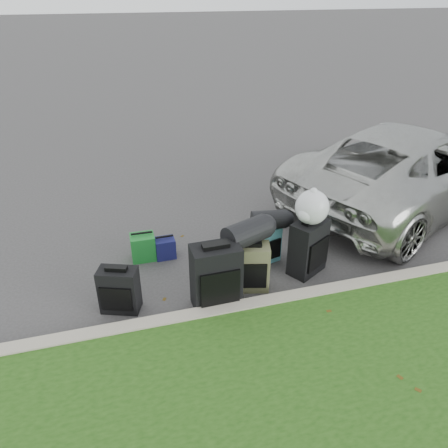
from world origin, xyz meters
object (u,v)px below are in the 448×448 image
object	(u,v)px
suv	(411,166)
suitcase_teal	(266,244)
suitcase_large_black_right	(308,247)
suitcase_olive	(251,267)
suitcase_small_black	(119,290)
tote_navy	(165,248)
tote_green	(143,247)
suitcase_large_black_left	(216,277)

from	to	relation	value
suv	suitcase_teal	xyz separation A→B (m)	(-3.00, -1.07, -0.42)
suv	suitcase_large_black_right	bearing A→B (deg)	96.77
suitcase_olive	suitcase_small_black	bearing A→B (deg)	-165.39
suitcase_large_black_right	suitcase_teal	bearing A→B (deg)	107.98
suv	tote_navy	distance (m)	4.40
suitcase_olive	tote_green	size ratio (longest dim) A/B	1.67
suitcase_teal	suitcase_large_black_right	world-z (taller)	suitcase_large_black_right
suv	suitcase_large_black_right	distance (m)	2.97
suitcase_small_black	suv	bearing A→B (deg)	38.40
tote_navy	suitcase_large_black_left	bearing A→B (deg)	-71.79
suitcase_small_black	tote_green	xyz separation A→B (m)	(0.39, 1.02, -0.09)
suitcase_olive	suitcase_teal	world-z (taller)	suitcase_olive
suv	suitcase_large_black_right	xyz separation A→B (m)	(-2.57, -1.46, -0.31)
suitcase_large_black_right	tote_navy	bearing A→B (deg)	124.22
suv	suitcase_teal	world-z (taller)	suv
suitcase_large_black_left	suitcase_large_black_right	xyz separation A→B (m)	(1.34, 0.34, -0.03)
suitcase_large_black_left	suitcase_large_black_right	distance (m)	1.38
suitcase_olive	tote_navy	bearing A→B (deg)	148.04
suitcase_large_black_right	tote_green	bearing A→B (deg)	126.54
suitcase_large_black_left	suitcase_teal	distance (m)	1.18
tote_navy	suitcase_small_black	bearing A→B (deg)	-126.00
suv	suitcase_teal	bearing A→B (deg)	86.79
suitcase_large_black_left	suitcase_olive	distance (m)	0.56
suv	suitcase_small_black	xyz separation A→B (m)	(-5.01, -1.58, -0.40)
suitcase_olive	tote_navy	xyz separation A→B (m)	(-0.92, 0.99, -0.16)
suitcase_teal	suitcase_large_black_right	size ratio (longest dim) A/B	0.69
suitcase_small_black	suitcase_large_black_right	size ratio (longest dim) A/B	0.75
suitcase_olive	suitcase_large_black_right	xyz separation A→B (m)	(0.84, 0.13, 0.06)
tote_green	tote_navy	distance (m)	0.31
suv	suitcase_olive	size ratio (longest dim) A/B	7.94
suitcase_olive	suitcase_teal	distance (m)	0.66
tote_navy	suv	bearing A→B (deg)	7.00
suitcase_olive	tote_green	xyz separation A→B (m)	(-1.22, 1.03, -0.12)
suv	suitcase_small_black	distance (m)	5.27
suv	tote_green	world-z (taller)	suv
suitcase_small_black	suitcase_teal	xyz separation A→B (m)	(2.01, 0.51, -0.02)
suitcase_large_black_left	tote_green	xyz separation A→B (m)	(-0.72, 1.25, -0.22)
suitcase_large_black_left	suitcase_teal	world-z (taller)	suitcase_large_black_left
tote_green	tote_navy	size ratio (longest dim) A/B	1.27
suitcase_teal	tote_navy	xyz separation A→B (m)	(-1.33, 0.47, -0.11)
suitcase_small_black	tote_navy	distance (m)	1.20
suitcase_large_black_right	tote_green	xyz separation A→B (m)	(-2.06, 0.90, -0.19)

